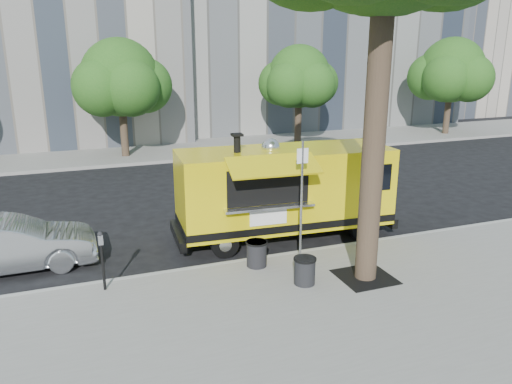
% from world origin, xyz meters
% --- Properties ---
extents(ground, '(120.00, 120.00, 0.00)m').
position_xyz_m(ground, '(0.00, 0.00, 0.00)').
color(ground, black).
rests_on(ground, ground).
extents(sidewalk, '(60.00, 6.00, 0.15)m').
position_xyz_m(sidewalk, '(0.00, -4.00, 0.07)').
color(sidewalk, gray).
rests_on(sidewalk, ground).
extents(curb, '(60.00, 0.14, 0.16)m').
position_xyz_m(curb, '(0.00, -0.93, 0.07)').
color(curb, '#999993').
rests_on(curb, ground).
extents(far_sidewalk, '(60.00, 5.00, 0.15)m').
position_xyz_m(far_sidewalk, '(0.00, 13.50, 0.07)').
color(far_sidewalk, gray).
rests_on(far_sidewalk, ground).
extents(building_right, '(16.00, 12.00, 16.00)m').
position_xyz_m(building_right, '(30.00, 24.00, 8.00)').
color(building_right, '#B4A696').
rests_on(building_right, ground).
extents(tree_well, '(1.20, 1.20, 0.02)m').
position_xyz_m(tree_well, '(2.60, -2.80, 0.15)').
color(tree_well, black).
rests_on(tree_well, sidewalk).
extents(far_tree_b, '(3.60, 3.60, 5.50)m').
position_xyz_m(far_tree_b, '(-1.00, 12.70, 3.83)').
color(far_tree_b, '#33261C').
rests_on(far_tree_b, far_sidewalk).
extents(far_tree_c, '(3.24, 3.24, 5.21)m').
position_xyz_m(far_tree_c, '(8.00, 12.40, 3.72)').
color(far_tree_c, '#33261C').
rests_on(far_tree_c, far_sidewalk).
extents(far_tree_d, '(3.78, 3.78, 5.64)m').
position_xyz_m(far_tree_d, '(18.00, 12.60, 3.89)').
color(far_tree_d, '#33261C').
rests_on(far_tree_d, far_sidewalk).
extents(sign_post, '(0.28, 0.06, 3.00)m').
position_xyz_m(sign_post, '(1.55, -1.55, 1.85)').
color(sign_post, silver).
rests_on(sign_post, sidewalk).
extents(parking_meter, '(0.11, 0.11, 1.33)m').
position_xyz_m(parking_meter, '(-3.00, -1.35, 0.98)').
color(parking_meter, black).
rests_on(parking_meter, sidewalk).
extents(food_truck, '(6.25, 3.00, 3.01)m').
position_xyz_m(food_truck, '(1.97, 0.42, 1.42)').
color(food_truck, yellow).
rests_on(food_truck, ground).
extents(sedan, '(3.96, 1.41, 1.30)m').
position_xyz_m(sedan, '(-5.01, 0.78, 0.65)').
color(sedan, '#B1B3B8').
rests_on(sedan, ground).
extents(trash_bin_left, '(0.51, 0.51, 0.61)m').
position_xyz_m(trash_bin_left, '(1.17, -2.60, 0.47)').
color(trash_bin_left, black).
rests_on(trash_bin_left, sidewalk).
extents(trash_bin_right, '(0.52, 0.52, 0.62)m').
position_xyz_m(trash_bin_right, '(0.50, -1.36, 0.48)').
color(trash_bin_right, black).
rests_on(trash_bin_right, sidewalk).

